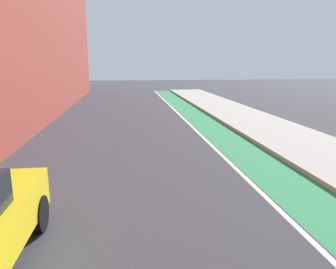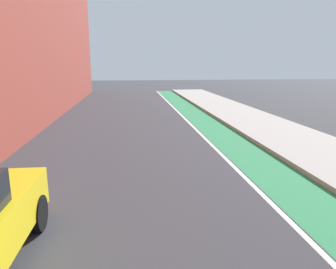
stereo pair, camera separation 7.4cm
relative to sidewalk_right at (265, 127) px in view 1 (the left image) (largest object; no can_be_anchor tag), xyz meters
name	(u,v)px [view 1 (the left image)]	position (x,y,z in m)	size (l,w,h in m)	color
ground_plane	(143,142)	(-5.89, -2.00, -0.07)	(92.33, 92.33, 0.00)	#38383D
bike_lane_paint	(214,129)	(-2.48, 0.00, -0.07)	(1.60, 41.97, 0.00)	#2D8451
lane_divider_stripe	(195,130)	(-3.38, 0.00, -0.07)	(0.12, 41.97, 0.00)	white
sidewalk_right	(265,127)	(0.00, 0.00, 0.00)	(3.37, 41.97, 0.14)	#A8A59E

